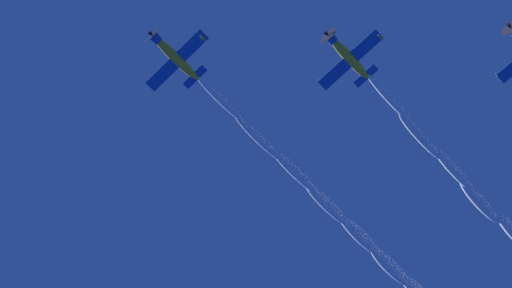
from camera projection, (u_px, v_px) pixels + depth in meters
airplane_lead at (174, 57)px, 85.66m from camera, size 8.13×9.02×2.86m
airplane_left_wingman at (348, 56)px, 85.98m from camera, size 8.12×9.07×2.77m
smoke_trail_lead at (399, 273)px, 100.52m from camera, size 60.94×11.72×2.81m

